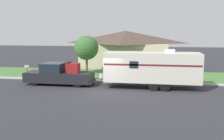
% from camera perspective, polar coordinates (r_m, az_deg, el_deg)
% --- Properties ---
extents(ground_plane, '(120.00, 120.00, 0.00)m').
position_cam_1_polar(ground_plane, '(19.31, -1.68, -4.95)').
color(ground_plane, '#2D2D33').
extents(curb_strip, '(80.00, 0.30, 0.14)m').
position_cam_1_polar(curb_strip, '(22.89, 0.16, -2.60)').
color(curb_strip, beige).
rests_on(curb_strip, ground_plane).
extents(lawn_strip, '(80.00, 7.00, 0.03)m').
position_cam_1_polar(lawn_strip, '(26.45, 1.46, -1.19)').
color(lawn_strip, '#477538').
rests_on(lawn_strip, ground_plane).
extents(house_across_street, '(11.77, 8.43, 4.71)m').
position_cam_1_polar(house_across_street, '(33.81, 3.10, 5.10)').
color(house_across_street, beige).
rests_on(house_across_street, ground_plane).
extents(pickup_truck, '(5.98, 2.02, 2.02)m').
position_cam_1_polar(pickup_truck, '(22.21, -12.02, -1.09)').
color(pickup_truck, black).
rests_on(pickup_truck, ground_plane).
extents(travel_trailer, '(8.59, 2.35, 3.19)m').
position_cam_1_polar(travel_trailer, '(20.52, 9.12, 0.66)').
color(travel_trailer, black).
rests_on(travel_trailer, ground_plane).
extents(mailbox, '(0.48, 0.20, 1.27)m').
position_cam_1_polar(mailbox, '(26.28, -18.85, 0.41)').
color(mailbox, brown).
rests_on(mailbox, ground_plane).
extents(tree_in_yard, '(2.63, 2.63, 4.16)m').
position_cam_1_polar(tree_in_yard, '(27.28, -5.85, 5.04)').
color(tree_in_yard, brown).
rests_on(tree_in_yard, ground_plane).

